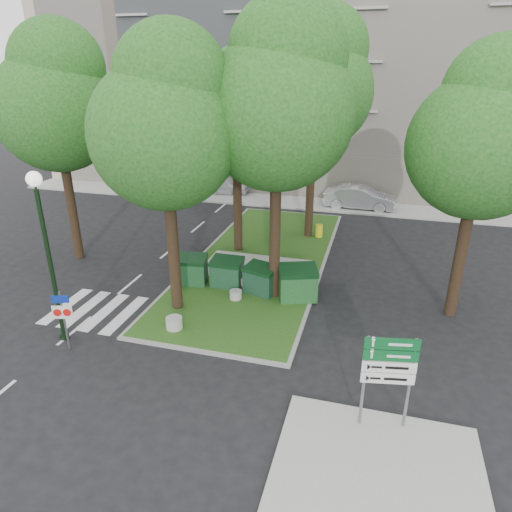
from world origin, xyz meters
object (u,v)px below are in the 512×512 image
(bollard_left, at_px, (174,323))
(tree_median_near_right, at_px, (280,98))
(tree_median_near_left, at_px, (167,121))
(car_silver, at_px, (360,197))
(dumpster_a, at_px, (191,270))
(dumpster_c, at_px, (261,279))
(dumpster_d, at_px, (298,283))
(tree_street_left, at_px, (57,99))
(bollard_right, at_px, (236,295))
(bollard_mid, at_px, (246,281))
(litter_bin, at_px, (319,231))
(dumpster_b, at_px, (227,272))
(car_white, at_px, (221,184))
(directional_sign, at_px, (389,369))
(tree_median_mid, at_px, (238,113))
(tree_median_far, at_px, (317,80))
(tree_street_right, at_px, (486,132))
(traffic_sign_pole, at_px, (63,313))
(street_lamp, at_px, (46,239))

(bollard_left, bearing_deg, tree_median_near_right, 50.05)
(tree_median_near_left, xyz_separation_m, car_silver, (6.02, 15.83, -6.53))
(tree_median_near_right, distance_m, dumpster_a, 8.22)
(dumpster_c, bearing_deg, dumpster_d, 12.47)
(tree_street_left, distance_m, bollard_right, 11.82)
(bollard_mid, xyz_separation_m, litter_bin, (2.18, 6.95, 0.15))
(dumpster_c, relative_size, car_silver, 0.33)
(dumpster_b, bearing_deg, car_white, 111.24)
(tree_median_near_left, height_order, directional_sign, tree_median_near_left)
(dumpster_d, bearing_deg, bollard_mid, 147.53)
(tree_median_mid, bearing_deg, tree_street_left, -158.20)
(tree_street_left, bearing_deg, tree_median_far, 29.28)
(tree_median_far, height_order, dumpster_b, tree_median_far)
(tree_median_near_left, height_order, litter_bin, tree_median_near_left)
(tree_median_near_left, xyz_separation_m, dumpster_c, (2.83, 2.02, -6.59))
(tree_street_right, bearing_deg, dumpster_b, -178.70)
(dumpster_d, bearing_deg, tree_median_near_right, 154.22)
(car_white, bearing_deg, bollard_left, -172.11)
(tree_median_mid, xyz_separation_m, traffic_sign_pole, (-3.03, -10.12, -5.56))
(dumpster_b, distance_m, traffic_sign_pole, 7.04)
(tree_street_left, height_order, directional_sign, tree_street_left)
(car_silver, bearing_deg, directional_sign, -172.99)
(tree_median_near_left, xyz_separation_m, bollard_mid, (2.05, 2.44, -6.99))
(car_silver, bearing_deg, traffic_sign_pole, 157.86)
(dumpster_b, bearing_deg, tree_median_mid, 100.35)
(dumpster_c, bearing_deg, tree_median_far, 100.08)
(traffic_sign_pole, height_order, car_white, traffic_sign_pole)
(bollard_left, xyz_separation_m, traffic_sign_pole, (-3.03, -2.03, 1.09))
(tree_median_far, relative_size, tree_street_right, 1.18)
(car_white, bearing_deg, bollard_mid, -162.97)
(car_white, bearing_deg, dumpster_a, -171.81)
(tree_median_mid, distance_m, dumpster_b, 7.57)
(tree_median_near_left, relative_size, bollard_right, 20.98)
(bollard_left, relative_size, car_silver, 0.13)
(tree_median_mid, relative_size, car_white, 2.25)
(tree_median_far, distance_m, street_lamp, 15.03)
(litter_bin, bearing_deg, dumpster_c, -100.74)
(tree_street_left, xyz_separation_m, dumpster_d, (11.41, -1.60, -6.84))
(dumpster_b, xyz_separation_m, directional_sign, (6.72, -6.85, 1.21))
(dumpster_c, distance_m, litter_bin, 7.51)
(dumpster_c, xyz_separation_m, bollard_left, (-2.34, -3.61, -0.39))
(street_lamp, bearing_deg, directional_sign, -7.43)
(tree_median_near_left, xyz_separation_m, dumpster_a, (-0.37, 2.08, -6.58))
(bollard_left, height_order, bollard_mid, bollard_left)
(street_lamp, bearing_deg, dumpster_a, 62.21)
(dumpster_b, height_order, directional_sign, directional_sign)
(bollard_mid, bearing_deg, dumpster_a, -171.43)
(tree_median_far, distance_m, directional_sign, 16.01)
(traffic_sign_pole, bearing_deg, tree_median_mid, 56.11)
(tree_median_near_right, height_order, tree_median_far, tree_median_far)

